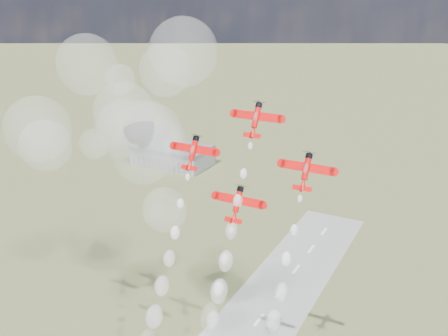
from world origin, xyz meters
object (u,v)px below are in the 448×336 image
at_px(hangar, 173,155).
at_px(plane_lead, 256,119).
at_px(plane_slot, 237,203).
at_px(plane_right, 306,171).
at_px(plane_left, 193,152).

xyz_separation_m(hangar, plane_lead, (134.15, -168.85, 80.01)).
bearing_deg(plane_slot, hangar, 126.92).
bearing_deg(plane_lead, plane_slot, -90.00).
xyz_separation_m(hangar, plane_right, (148.69, -173.70, 71.07)).
bearing_deg(hangar, plane_left, -55.45).
distance_m(hangar, plane_right, 239.44).
distance_m(hangar, plane_lead, 230.02).
height_order(hangar, plane_lead, plane_lead).
height_order(plane_left, plane_slot, plane_left).
bearing_deg(plane_right, plane_left, 180.00).
height_order(hangar, plane_left, plane_left).
distance_m(plane_right, plane_slot, 17.74).
bearing_deg(plane_slot, plane_left, 161.54).
distance_m(plane_lead, plane_right, 17.74).
distance_m(plane_left, plane_slot, 17.74).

